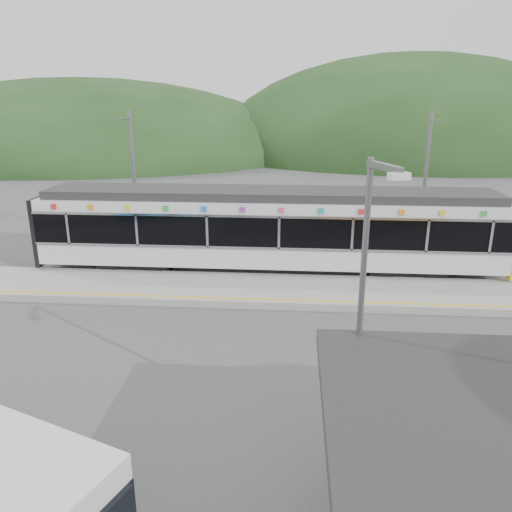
{
  "coord_description": "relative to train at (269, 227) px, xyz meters",
  "views": [
    {
      "loc": [
        0.86,
        -15.38,
        7.62
      ],
      "look_at": [
        -0.4,
        1.0,
        2.33
      ],
      "focal_mm": 35.0,
      "sensor_mm": 36.0,
      "label": 1
    }
  ],
  "objects": [
    {
      "name": "ground",
      "position": [
        0.2,
        -6.0,
        -2.06
      ],
      "size": [
        120.0,
        120.0,
        0.0
      ],
      "primitive_type": "plane",
      "color": "#4C4C4F",
      "rests_on": "ground"
    },
    {
      "name": "hills",
      "position": [
        6.39,
        -0.71,
        -2.06
      ],
      "size": [
        146.0,
        149.0,
        26.0
      ],
      "color": "#1E3D19",
      "rests_on": "ground"
    },
    {
      "name": "platform",
      "position": [
        0.2,
        -2.7,
        -1.91
      ],
      "size": [
        26.0,
        3.2,
        0.3
      ],
      "primitive_type": "cube",
      "color": "#9E9E99",
      "rests_on": "ground"
    },
    {
      "name": "yellow_line",
      "position": [
        0.2,
        -4.0,
        -1.76
      ],
      "size": [
        26.0,
        0.1,
        0.01
      ],
      "primitive_type": "cube",
      "color": "yellow",
      "rests_on": "platform"
    },
    {
      "name": "train",
      "position": [
        0.0,
        0.0,
        0.0
      ],
      "size": [
        20.44,
        3.01,
        3.74
      ],
      "color": "black",
      "rests_on": "ground"
    },
    {
      "name": "catenary_mast_west",
      "position": [
        -6.8,
        2.56,
        1.58
      ],
      "size": [
        0.18,
        1.8,
        7.0
      ],
      "color": "slate",
      "rests_on": "ground"
    },
    {
      "name": "catenary_mast_east",
      "position": [
        7.2,
        2.56,
        1.58
      ],
      "size": [
        0.18,
        1.8,
        7.0
      ],
      "color": "slate",
      "rests_on": "ground"
    },
    {
      "name": "lamp_post",
      "position": [
        2.45,
        -12.21,
        1.83
      ],
      "size": [
        0.48,
        1.19,
        6.55
      ],
      "rotation": [
        0.0,
        0.0,
        0.35
      ],
      "color": "slate",
      "rests_on": "ground"
    }
  ]
}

